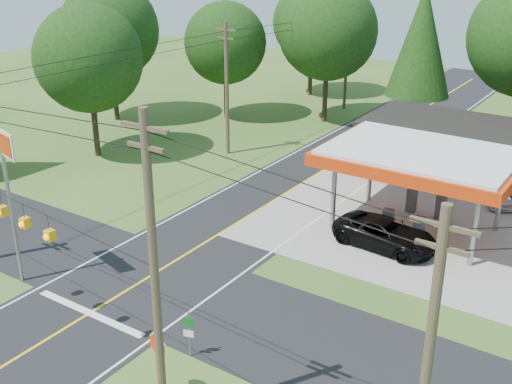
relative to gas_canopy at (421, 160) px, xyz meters
The scene contains 17 objects.
ground 16.38m from the gas_canopy, 124.70° to the right, with size 120.00×120.00×0.00m, color #335A20.
main_highway 16.37m from the gas_canopy, 124.70° to the right, with size 8.00×120.00×0.02m, color black.
cross_road 16.37m from the gas_canopy, 124.70° to the right, with size 70.00×7.00×0.02m, color black.
lane_center_yellow 16.37m from the gas_canopy, 124.70° to the right, with size 0.15×110.00×0.00m, color yellow.
gas_canopy is the anchor object (origin of this frame).
convenience_store 10.31m from the gas_canopy, 84.28° to the left, with size 16.40×7.55×3.80m.
utility_pole_near_right 20.13m from the gas_canopy, 94.29° to the right, with size 1.80×0.30×11.50m.
utility_pole_far_left 17.74m from the gas_canopy, 163.61° to the left, with size 1.80×0.30×10.00m.
utility_pole_right_b 19.80m from the gas_canopy, 69.27° to the right, with size 1.80×0.30×10.00m.
utility_pole_north 26.92m from the gas_canopy, 125.17° to the left, with size 0.30×0.30×9.50m.
overhead_beacons 21.56m from the gas_canopy, 117.76° to the right, with size 17.04×2.04×1.03m.
treeline_backdrop 14.09m from the gas_canopy, 126.61° to the left, with size 70.27×51.59×13.30m.
suv_car 4.62m from the gas_canopy, 99.46° to the right, with size 5.71×5.71×1.59m, color black.
sedan_car 8.12m from the gas_canopy, 65.55° to the left, with size 3.59×3.59×1.22m, color silver.
big_stop_sign 21.66m from the gas_canopy, 130.44° to the right, with size 2.89×0.84×7.99m.
octagonal_stop_sign 19.30m from the gas_canopy, 97.63° to the right, with size 0.96×0.23×2.84m.
route_sign_post 17.09m from the gas_canopy, 100.96° to the right, with size 0.43×0.15×2.16m.
Camera 1 is at (20.10, -19.99, 16.24)m, focal length 45.00 mm.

